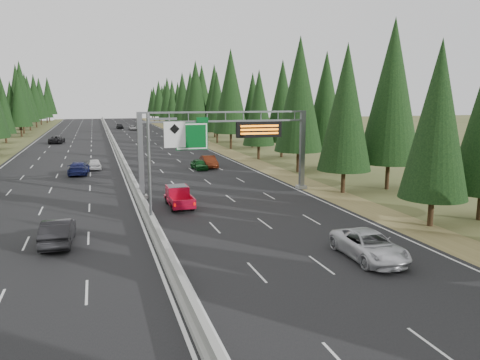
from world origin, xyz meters
The scene contains 18 objects.
road centered at (0.00, 80.00, 0.04)m, with size 32.00×260.00×0.08m, color black.
shoulder_right centered at (17.80, 80.00, 0.03)m, with size 3.60×260.00×0.06m, color olive.
shoulder_left centered at (-17.80, 80.00, 0.03)m, with size 3.60×260.00×0.06m, color #475226.
median_barrier centered at (0.00, 80.00, 0.41)m, with size 0.70×260.00×0.85m.
sign_gantry centered at (8.92, 34.88, 5.27)m, with size 16.75×0.98×7.80m.
hov_sign_pole centered at (0.58, 24.97, 4.72)m, with size 2.80×0.50×8.00m.
tree_row_right centered at (21.99, 67.67, 9.24)m, with size 11.55×244.80×18.96m.
silver_minivan centered at (11.04, 14.61, 0.86)m, with size 2.57×5.58×1.55m, color silver.
red_pickup centered at (2.96, 30.91, 1.01)m, with size 1.84×5.14×1.68m.
car_ahead_green centered at (9.05, 50.48, 0.73)m, with size 1.53×3.81×1.30m, color #12511B.
car_ahead_dkred centered at (10.61, 51.71, 0.86)m, with size 1.65×4.73×1.56m, color #4B1A0A.
car_ahead_dkgrey centered at (12.88, 93.47, 0.76)m, with size 1.91×4.70×1.36m, color black.
car_ahead_white centered at (6.97, 129.00, 0.74)m, with size 2.19×4.75×1.32m, color #B9B9B9.
car_ahead_far centered at (3.74, 136.75, 0.85)m, with size 1.83×4.55×1.55m, color black.
car_onc_near centered at (-6.01, 22.68, 0.90)m, with size 1.73×4.96×1.64m, color black.
car_onc_blue centered at (-5.53, 50.75, 0.86)m, with size 2.18×5.37×1.56m, color #161B4F.
car_onc_white centered at (-3.76, 54.47, 0.78)m, with size 1.65×4.09×1.40m, color silver.
car_onc_far centered at (-10.89, 93.39, 0.86)m, with size 2.60×5.63×1.56m, color black.
Camera 1 is at (-3.50, -7.50, 9.10)m, focal length 35.00 mm.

